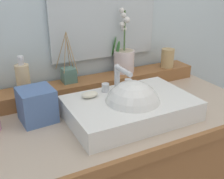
{
  "coord_description": "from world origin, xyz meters",
  "views": [
    {
      "loc": [
        -0.42,
        -0.92,
        1.41
      ],
      "look_at": [
        0.04,
        -0.02,
        0.98
      ],
      "focal_mm": 44.04,
      "sensor_mm": 36.0,
      "label": 1
    }
  ],
  "objects_px": {
    "reed_diffuser": "(69,74)",
    "sink_basin": "(131,108)",
    "soap_bar": "(90,95)",
    "tumbler_cup": "(167,58)",
    "soap_dispenser": "(23,77)",
    "tissue_box": "(37,105)",
    "potted_plant": "(124,57)"
  },
  "relations": [
    {
      "from": "soap_dispenser",
      "to": "reed_diffuser",
      "type": "height_order",
      "value": "reed_diffuser"
    },
    {
      "from": "reed_diffuser",
      "to": "tumbler_cup",
      "type": "bearing_deg",
      "value": -3.23
    },
    {
      "from": "tumbler_cup",
      "to": "reed_diffuser",
      "type": "bearing_deg",
      "value": 176.77
    },
    {
      "from": "reed_diffuser",
      "to": "tissue_box",
      "type": "bearing_deg",
      "value": -137.51
    },
    {
      "from": "sink_basin",
      "to": "tissue_box",
      "type": "xyz_separation_m",
      "value": [
        -0.34,
        0.15,
        0.02
      ]
    },
    {
      "from": "soap_dispenser",
      "to": "tumbler_cup",
      "type": "bearing_deg",
      "value": -1.3
    },
    {
      "from": "soap_dispenser",
      "to": "tissue_box",
      "type": "relative_size",
      "value": 1.17
    },
    {
      "from": "sink_basin",
      "to": "tumbler_cup",
      "type": "height_order",
      "value": "sink_basin"
    },
    {
      "from": "sink_basin",
      "to": "reed_diffuser",
      "type": "distance_m",
      "value": 0.36
    },
    {
      "from": "potted_plant",
      "to": "tumbler_cup",
      "type": "bearing_deg",
      "value": -9.67
    },
    {
      "from": "sink_basin",
      "to": "soap_dispenser",
      "type": "xyz_separation_m",
      "value": [
        -0.35,
        0.31,
        0.09
      ]
    },
    {
      "from": "potted_plant",
      "to": "reed_diffuser",
      "type": "height_order",
      "value": "potted_plant"
    },
    {
      "from": "tissue_box",
      "to": "soap_dispenser",
      "type": "bearing_deg",
      "value": 95.29
    },
    {
      "from": "sink_basin",
      "to": "reed_diffuser",
      "type": "bearing_deg",
      "value": 113.9
    },
    {
      "from": "soap_bar",
      "to": "soap_dispenser",
      "type": "distance_m",
      "value": 0.31
    },
    {
      "from": "sink_basin",
      "to": "reed_diffuser",
      "type": "xyz_separation_m",
      "value": [
        -0.15,
        0.33,
        0.06
      ]
    },
    {
      "from": "soap_bar",
      "to": "tumbler_cup",
      "type": "relative_size",
      "value": 0.69
    },
    {
      "from": "tumbler_cup",
      "to": "tissue_box",
      "type": "relative_size",
      "value": 0.76
    },
    {
      "from": "reed_diffuser",
      "to": "sink_basin",
      "type": "bearing_deg",
      "value": -66.1
    },
    {
      "from": "soap_bar",
      "to": "tumbler_cup",
      "type": "xyz_separation_m",
      "value": [
        0.54,
        0.2,
        0.03
      ]
    },
    {
      "from": "soap_dispenser",
      "to": "tissue_box",
      "type": "distance_m",
      "value": 0.18
    },
    {
      "from": "sink_basin",
      "to": "soap_bar",
      "type": "relative_size",
      "value": 7.13
    },
    {
      "from": "sink_basin",
      "to": "soap_bar",
      "type": "xyz_separation_m",
      "value": [
        -0.14,
        0.1,
        0.05
      ]
    },
    {
      "from": "soap_bar",
      "to": "reed_diffuser",
      "type": "distance_m",
      "value": 0.23
    },
    {
      "from": "potted_plant",
      "to": "soap_dispenser",
      "type": "relative_size",
      "value": 2.06
    },
    {
      "from": "sink_basin",
      "to": "soap_bar",
      "type": "distance_m",
      "value": 0.17
    },
    {
      "from": "potted_plant",
      "to": "soap_dispenser",
      "type": "distance_m",
      "value": 0.51
    },
    {
      "from": "soap_dispenser",
      "to": "tumbler_cup",
      "type": "relative_size",
      "value": 1.54
    },
    {
      "from": "soap_dispenser",
      "to": "reed_diffuser",
      "type": "distance_m",
      "value": 0.21
    },
    {
      "from": "soap_bar",
      "to": "reed_diffuser",
      "type": "height_order",
      "value": "reed_diffuser"
    },
    {
      "from": "soap_bar",
      "to": "reed_diffuser",
      "type": "xyz_separation_m",
      "value": [
        -0.01,
        0.23,
        0.01
      ]
    },
    {
      "from": "sink_basin",
      "to": "tumbler_cup",
      "type": "relative_size",
      "value": 4.93
    }
  ]
}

